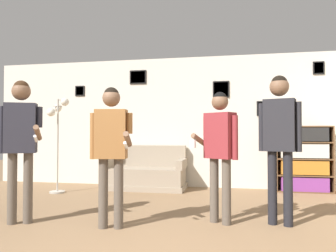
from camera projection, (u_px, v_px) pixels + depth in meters
wall_back at (187, 122)px, 6.85m from camera, size 8.63×0.08×2.70m
couch at (146, 174)px, 6.56m from camera, size 1.61×0.80×0.85m
bookshelf at (303, 159)px, 6.19m from camera, size 1.03×0.30×1.24m
floor_lamp at (58, 125)px, 6.12m from camera, size 0.36×0.39×1.77m
person_player_foreground_left at (21, 134)px, 4.01m from camera, size 0.59×0.41×1.75m
person_player_foreground_center at (111, 142)px, 3.81m from camera, size 0.54×0.43×1.64m
person_watcher_holding_cup at (220, 143)px, 4.02m from camera, size 0.58×0.36×1.61m
person_spectator_near_bookshelf at (280, 132)px, 3.94m from camera, size 0.48×0.30×1.80m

